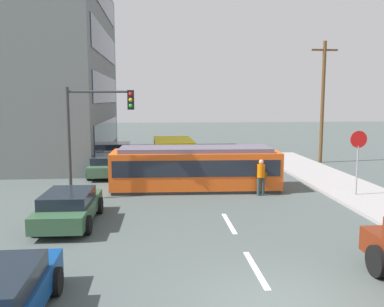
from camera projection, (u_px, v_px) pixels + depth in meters
The scene contains 14 objects.
ground_plane at pixel (214, 197), 18.57m from camera, with size 120.00×120.00×0.00m, color #47514F.
lane_stripe_1 at pixel (256, 269), 10.67m from camera, with size 0.16×2.40×0.01m, color silver.
lane_stripe_2 at pixel (229, 223), 14.62m from camera, with size 0.16×2.40×0.01m, color silver.
lane_stripe_3 at pixel (197, 169), 26.15m from camera, with size 0.16×2.40×0.01m, color silver.
lane_stripe_4 at pixel (190, 156), 32.08m from camera, with size 0.16×2.40×0.01m, color silver.
streetcar_tram at pixel (195, 167), 20.03m from camera, with size 8.16×2.79×2.10m.
city_bus at pixel (173, 151), 27.21m from camera, with size 2.64×5.14×1.76m.
pedestrian_crossing at pixel (261, 175), 18.76m from camera, with size 0.46×0.36×1.67m.
parked_sedan_mid at pixel (69, 207), 14.48m from camera, with size 1.98×4.19×1.19m.
parked_sedan_far at pixel (108, 165), 23.60m from camera, with size 2.05×4.12×1.19m.
parked_sedan_furthest at pixel (118, 150), 30.42m from camera, with size 2.21×4.19×1.19m.
stop_sign at pixel (358, 149), 18.18m from camera, with size 0.76×0.07×2.88m.
traffic_light_mast at pixel (95, 121), 17.69m from camera, with size 2.90×0.33×4.92m.
utility_pole_mid at pixel (323, 100), 28.17m from camera, with size 1.80×0.24×8.31m.
Camera 1 is at (-2.53, -8.00, 4.40)m, focal length 38.33 mm.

